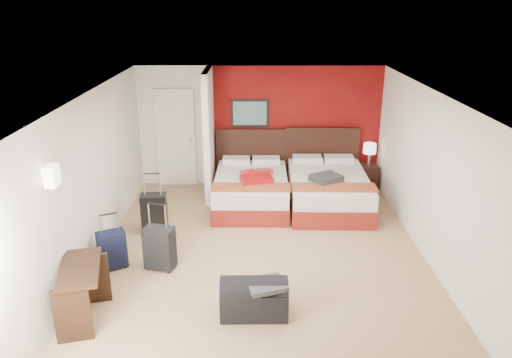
{
  "coord_description": "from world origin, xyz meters",
  "views": [
    {
      "loc": [
        -0.15,
        -6.57,
        3.74
      ],
      "look_at": [
        -0.09,
        0.8,
        1.0
      ],
      "focal_mm": 34.05,
      "sensor_mm": 36.0,
      "label": 1
    }
  ],
  "objects_px": {
    "red_suitcase_open": "(256,176)",
    "table_lamp": "(369,154)",
    "duffel_bag": "(254,299)",
    "bed_left": "(251,191)",
    "suitcase_charcoal": "(160,249)",
    "desk": "(83,294)",
    "suitcase_black": "(154,214)",
    "suitcase_navy": "(112,251)",
    "nightstand": "(367,177)",
    "bed_right": "(328,191)"
  },
  "relations": [
    {
      "from": "red_suitcase_open",
      "to": "table_lamp",
      "type": "distance_m",
      "value": 2.51
    },
    {
      "from": "table_lamp",
      "to": "duffel_bag",
      "type": "distance_m",
      "value": 4.93
    },
    {
      "from": "table_lamp",
      "to": "bed_left",
      "type": "bearing_deg",
      "value": -160.77
    },
    {
      "from": "suitcase_charcoal",
      "to": "desk",
      "type": "bearing_deg",
      "value": -104.9
    },
    {
      "from": "suitcase_black",
      "to": "suitcase_navy",
      "type": "distance_m",
      "value": 1.28
    },
    {
      "from": "duffel_bag",
      "to": "red_suitcase_open",
      "type": "bearing_deg",
      "value": 88.78
    },
    {
      "from": "red_suitcase_open",
      "to": "suitcase_charcoal",
      "type": "height_order",
      "value": "red_suitcase_open"
    },
    {
      "from": "suitcase_navy",
      "to": "duffel_bag",
      "type": "height_order",
      "value": "suitcase_navy"
    },
    {
      "from": "bed_left",
      "to": "nightstand",
      "type": "height_order",
      "value": "bed_left"
    },
    {
      "from": "bed_left",
      "to": "suitcase_navy",
      "type": "distance_m",
      "value": 3.07
    },
    {
      "from": "suitcase_charcoal",
      "to": "bed_left",
      "type": "bearing_deg",
      "value": 75.16
    },
    {
      "from": "red_suitcase_open",
      "to": "suitcase_black",
      "type": "bearing_deg",
      "value": -163.07
    },
    {
      "from": "duffel_bag",
      "to": "bed_right",
      "type": "bearing_deg",
      "value": 66.96
    },
    {
      "from": "bed_right",
      "to": "red_suitcase_open",
      "type": "bearing_deg",
      "value": -177.0
    },
    {
      "from": "bed_right",
      "to": "duffel_bag",
      "type": "distance_m",
      "value": 3.67
    },
    {
      "from": "bed_left",
      "to": "desk",
      "type": "height_order",
      "value": "desk"
    },
    {
      "from": "nightstand",
      "to": "suitcase_charcoal",
      "type": "height_order",
      "value": "suitcase_charcoal"
    },
    {
      "from": "bed_right",
      "to": "desk",
      "type": "height_order",
      "value": "desk"
    },
    {
      "from": "bed_left",
      "to": "suitcase_charcoal",
      "type": "height_order",
      "value": "suitcase_charcoal"
    },
    {
      "from": "bed_right",
      "to": "nightstand",
      "type": "height_order",
      "value": "bed_right"
    },
    {
      "from": "suitcase_navy",
      "to": "duffel_bag",
      "type": "bearing_deg",
      "value": -55.02
    },
    {
      "from": "suitcase_charcoal",
      "to": "desk",
      "type": "relative_size",
      "value": 0.68
    },
    {
      "from": "suitcase_navy",
      "to": "duffel_bag",
      "type": "relative_size",
      "value": 0.66
    },
    {
      "from": "bed_left",
      "to": "table_lamp",
      "type": "height_order",
      "value": "table_lamp"
    },
    {
      "from": "suitcase_black",
      "to": "duffel_bag",
      "type": "height_order",
      "value": "suitcase_black"
    },
    {
      "from": "bed_left",
      "to": "duffel_bag",
      "type": "bearing_deg",
      "value": -88.28
    },
    {
      "from": "bed_left",
      "to": "suitcase_black",
      "type": "xyz_separation_m",
      "value": [
        -1.64,
        -1.09,
        0.02
      ]
    },
    {
      "from": "bed_right",
      "to": "suitcase_black",
      "type": "distance_m",
      "value": 3.27
    },
    {
      "from": "suitcase_black",
      "to": "desk",
      "type": "relative_size",
      "value": 0.7
    },
    {
      "from": "bed_left",
      "to": "duffel_bag",
      "type": "height_order",
      "value": "bed_left"
    },
    {
      "from": "bed_left",
      "to": "bed_right",
      "type": "height_order",
      "value": "bed_right"
    },
    {
      "from": "red_suitcase_open",
      "to": "suitcase_navy",
      "type": "relative_size",
      "value": 1.43
    },
    {
      "from": "bed_right",
      "to": "red_suitcase_open",
      "type": "distance_m",
      "value": 1.4
    },
    {
      "from": "bed_left",
      "to": "table_lamp",
      "type": "distance_m",
      "value": 2.6
    },
    {
      "from": "bed_right",
      "to": "nightstand",
      "type": "bearing_deg",
      "value": 45.18
    },
    {
      "from": "suitcase_navy",
      "to": "duffel_bag",
      "type": "xyz_separation_m",
      "value": [
        2.07,
        -1.14,
        -0.06
      ]
    },
    {
      "from": "suitcase_charcoal",
      "to": "desk",
      "type": "xyz_separation_m",
      "value": [
        -0.7,
        -1.23,
        0.07
      ]
    },
    {
      "from": "bed_right",
      "to": "suitcase_charcoal",
      "type": "relative_size",
      "value": 3.34
    },
    {
      "from": "bed_left",
      "to": "bed_right",
      "type": "bearing_deg",
      "value": -1.55
    },
    {
      "from": "table_lamp",
      "to": "suitcase_navy",
      "type": "bearing_deg",
      "value": -144.7
    },
    {
      "from": "bed_right",
      "to": "suitcase_navy",
      "type": "xyz_separation_m",
      "value": [
        -3.5,
        -2.24,
        -0.04
      ]
    },
    {
      "from": "red_suitcase_open",
      "to": "bed_right",
      "type": "bearing_deg",
      "value": -11.35
    },
    {
      "from": "suitcase_black",
      "to": "nightstand",
      "type": "bearing_deg",
      "value": 20.93
    },
    {
      "from": "nightstand",
      "to": "duffel_bag",
      "type": "relative_size",
      "value": 0.63
    },
    {
      "from": "nightstand",
      "to": "suitcase_black",
      "type": "xyz_separation_m",
      "value": [
        -4.06,
        -1.94,
        0.06
      ]
    },
    {
      "from": "bed_right",
      "to": "duffel_bag",
      "type": "xyz_separation_m",
      "value": [
        -1.42,
        -3.38,
        -0.1
      ]
    },
    {
      "from": "red_suitcase_open",
      "to": "desk",
      "type": "relative_size",
      "value": 0.86
    },
    {
      "from": "suitcase_charcoal",
      "to": "table_lamp",
      "type": "bearing_deg",
      "value": 55.13
    },
    {
      "from": "table_lamp",
      "to": "suitcase_black",
      "type": "relative_size",
      "value": 0.72
    },
    {
      "from": "suitcase_navy",
      "to": "nightstand",
      "type": "bearing_deg",
      "value": 9.06
    }
  ]
}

